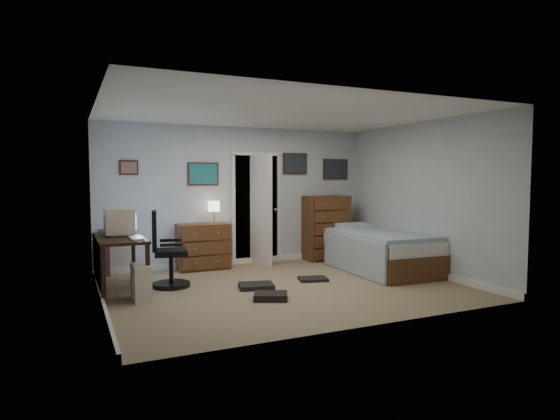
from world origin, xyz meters
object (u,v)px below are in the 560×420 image
Objects in this scene: office_chair at (167,258)px; low_dresser at (203,247)px; computer_desk at (113,250)px; tall_dresser at (326,228)px; bed at (378,250)px.

office_chair reaches higher than low_dresser.
computer_desk is 1.09× the size of tall_dresser.
tall_dresser is (4.00, 1.08, 0.02)m from computer_desk.
tall_dresser is at bearing 1.06° from low_dresser.
tall_dresser reaches higher than computer_desk.
low_dresser is 0.39× the size of bed.
tall_dresser reaches higher than office_chair.
office_chair is 3.55m from bed.
low_dresser is (1.57, 1.11, -0.20)m from computer_desk.
computer_desk is at bearing -167.16° from office_chair.
low_dresser is at bearing 62.25° from office_chair.
tall_dresser is (3.26, 1.05, 0.19)m from office_chair.
computer_desk is 1.52× the size of low_dresser.
computer_desk is 4.14m from tall_dresser.
computer_desk reaches higher than bed.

